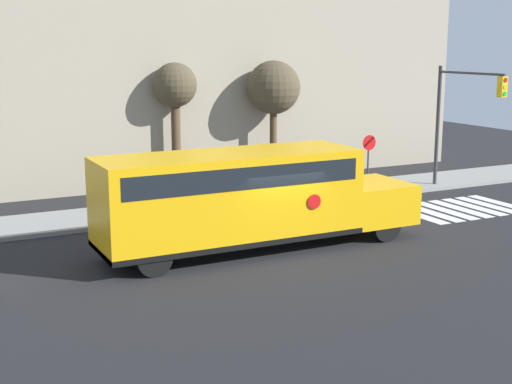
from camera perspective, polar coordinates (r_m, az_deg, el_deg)
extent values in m
plane|color=black|center=(21.61, 1.67, -4.90)|extent=(60.00, 60.00, 0.00)
cube|color=gray|center=(27.29, -4.85, -1.23)|extent=(44.00, 3.00, 0.15)
cube|color=#9E937F|center=(32.75, -9.34, 9.05)|extent=(32.00, 4.00, 9.44)
cube|color=white|center=(27.03, 12.72, -1.76)|extent=(0.50, 3.20, 0.01)
cube|color=white|center=(27.47, 13.85, -1.60)|extent=(0.50, 3.20, 0.01)
cube|color=white|center=(27.93, 14.94, -1.44)|extent=(0.50, 3.20, 0.01)
cube|color=white|center=(28.39, 16.00, -1.28)|extent=(0.50, 3.20, 0.01)
cube|color=white|center=(28.86, 17.02, -1.13)|extent=(0.50, 3.20, 0.01)
cube|color=white|center=(29.35, 18.01, -0.99)|extent=(0.50, 3.20, 0.01)
cube|color=white|center=(29.84, 18.97, -0.85)|extent=(0.50, 3.20, 0.01)
cube|color=#EAA80F|center=(21.21, -2.15, -0.34)|extent=(7.92, 2.50, 2.60)
cube|color=#EAA80F|center=(23.88, 9.05, -0.72)|extent=(2.29, 2.50, 1.28)
cube|color=black|center=(21.50, -2.13, -3.52)|extent=(7.92, 2.54, 0.16)
cube|color=black|center=(21.06, -2.17, 1.65)|extent=(7.28, 2.53, 0.64)
cylinder|color=red|center=(21.13, 4.69, -0.78)|extent=(0.44, 0.02, 0.44)
cylinder|color=black|center=(24.81, 7.34, -1.60)|extent=(1.00, 0.30, 1.00)
cylinder|color=black|center=(23.11, 10.34, -2.69)|extent=(1.00, 0.30, 1.00)
cylinder|color=black|center=(21.54, -10.04, -3.75)|extent=(1.00, 0.30, 1.00)
cylinder|color=black|center=(19.56, -8.18, -5.28)|extent=(1.00, 0.30, 1.00)
cylinder|color=#38383A|center=(30.21, 8.94, 1.92)|extent=(0.07, 0.07, 2.20)
cylinder|color=red|center=(30.01, 9.05, 3.91)|extent=(0.64, 0.03, 0.64)
cylinder|color=#38383A|center=(31.95, 14.31, 5.03)|extent=(0.16, 0.16, 5.28)
cylinder|color=#38383A|center=(30.43, 16.82, 9.09)|extent=(0.10, 3.64, 0.10)
cube|color=yellow|center=(29.23, 19.10, 7.97)|extent=(0.28, 0.28, 0.80)
cylinder|color=red|center=(29.11, 19.35, 8.45)|extent=(0.18, 0.02, 0.18)
cylinder|color=#EAB214|center=(29.12, 19.31, 7.94)|extent=(0.18, 0.02, 0.18)
cylinder|color=green|center=(29.14, 19.28, 7.43)|extent=(0.18, 0.02, 0.18)
cylinder|color=brown|center=(30.78, -6.40, 3.81)|extent=(0.39, 0.39, 3.93)
sphere|color=#4C422D|center=(30.54, -6.51, 8.51)|extent=(1.88, 1.88, 1.88)
cylinder|color=brown|center=(32.32, 1.39, 3.94)|extent=(0.32, 0.32, 3.57)
sphere|color=#4C422D|center=(32.08, 1.41, 8.36)|extent=(2.39, 2.39, 2.39)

